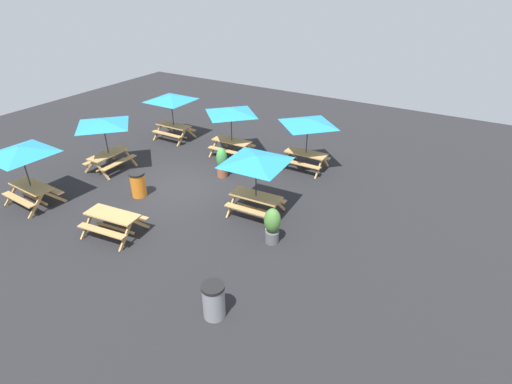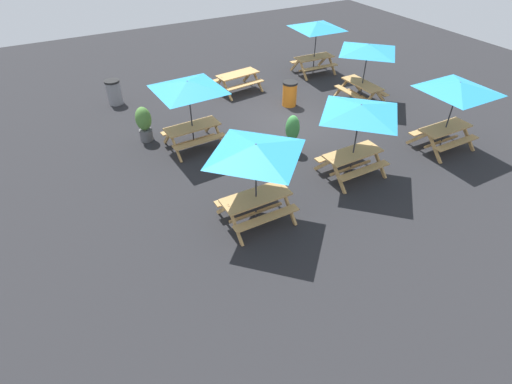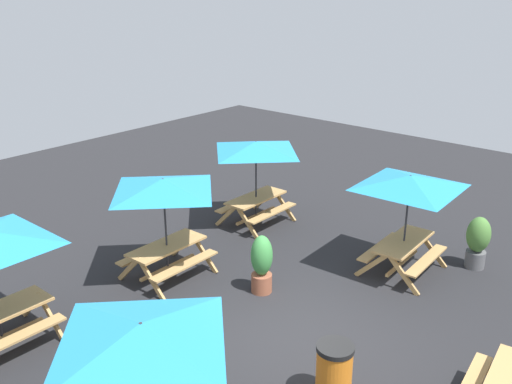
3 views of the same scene
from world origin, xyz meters
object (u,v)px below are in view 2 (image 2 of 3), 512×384
Objects in this scene: picnic_table_1 at (188,91)px; picnic_table_3 at (238,78)px; picnic_table_5 at (368,52)px; picnic_table_0 at (360,115)px; potted_plant_0 at (292,133)px; picnic_table_6 at (317,29)px; picnic_table_2 at (256,155)px; potted_plant_1 at (144,123)px; trash_bin_gray at (114,92)px; trash_bin_orange at (290,94)px; picnic_table_4 at (457,92)px.

picnic_table_1 reaches higher than picnic_table_3.
picnic_table_0 is at bearing 135.86° from picnic_table_5.
picnic_table_6 is at bearing 49.11° from potted_plant_0.
picnic_table_0 is at bearing -67.17° from potted_plant_0.
potted_plant_0 is (2.69, 2.46, -1.33)m from picnic_table_2.
trash_bin_gray is at bearing 94.09° from potted_plant_1.
potted_plant_0 reaches higher than potted_plant_1.
picnic_table_6 is 2.88× the size of trash_bin_orange.
picnic_table_2 is 1.20× the size of picnic_table_3.
picnic_table_5 is 2.38× the size of trash_bin_gray.
picnic_table_0 is at bearing -45.84° from potted_plant_1.
trash_bin_orange is at bearing 78.16° from picnic_table_0.
picnic_table_4 is 4.15m from picnic_table_5.
potted_plant_1 reaches higher than picnic_table_3.
picnic_table_4 reaches higher than trash_bin_orange.
potted_plant_0 is (-4.57, -1.92, -1.33)m from picnic_table_5.
potted_plant_0 is at bearing 111.95° from picnic_table_0.
picnic_table_5 is at bearing -27.23° from trash_bin_gray.
picnic_table_5 is (7.26, 4.38, 0.00)m from picnic_table_2.
picnic_table_4 reaches higher than potted_plant_1.
picnic_table_2 is at bearing -120.29° from picnic_table_3.
picnic_table_3 is 5.06m from trash_bin_gray.
picnic_table_2 is (-3.53, -0.46, 0.00)m from picnic_table_0.
trash_bin_gray is at bearing 105.46° from picnic_table_1.
picnic_table_2 is 2.38× the size of trash_bin_orange.
picnic_table_4 is at bearing -88.30° from picnic_table_6.
picnic_table_0 reaches higher than picnic_table_3.
picnic_table_4 is 1.00× the size of picnic_table_6.
potted_plant_0 is (2.73, -1.84, -1.33)m from picnic_table_1.
trash_bin_gray is at bearing 135.25° from picnic_table_4.
trash_bin_orange is (4.54, 1.15, -1.49)m from picnic_table_1.
picnic_table_1 is at bearing 90.02° from picnic_table_5.
picnic_table_2 is 8.51m from picnic_table_3.
picnic_table_1 is 7.30m from picnic_table_5.
picnic_table_0 is 1.00× the size of picnic_table_5.
potted_plant_1 reaches higher than trash_bin_orange.
potted_plant_1 is at bearing -161.31° from picnic_table_3.
picnic_table_1 and picnic_table_6 have the same top height.
potted_plant_0 is (-0.84, 2.00, -1.33)m from picnic_table_0.
picnic_table_4 is at bearing 1.50° from picnic_table_2.
trash_bin_orange is (1.17, -2.26, -0.07)m from picnic_table_3.
picnic_table_1 is 8.24m from picnic_table_6.
picnic_table_2 reaches higher than picnic_table_3.
picnic_table_2 is at bearing -79.95° from trash_bin_gray.
picnic_table_6 is 2.20× the size of potted_plant_0.
trash_bin_orange is (0.97, 4.99, -1.49)m from picnic_table_0.
picnic_table_6 is at bearing 88.76° from picnic_table_4.
picnic_table_6 is (7.42, 3.58, 0.00)m from picnic_table_1.
picnic_table_4 is 6.07m from trash_bin_orange.
picnic_table_0 is 2.38× the size of trash_bin_gray.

